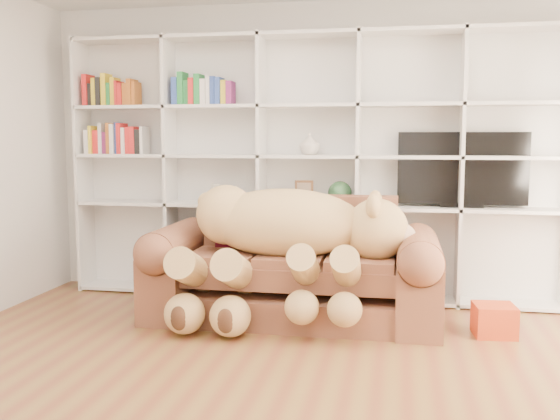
% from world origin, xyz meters
% --- Properties ---
extents(floor, '(5.00, 5.00, 0.00)m').
position_xyz_m(floor, '(0.00, 0.00, 0.00)').
color(floor, brown).
rests_on(floor, ground).
extents(wall_back, '(5.00, 0.02, 2.70)m').
position_xyz_m(wall_back, '(0.00, 2.50, 1.35)').
color(wall_back, white).
rests_on(wall_back, floor).
extents(bookshelf, '(4.43, 0.35, 2.40)m').
position_xyz_m(bookshelf, '(-0.24, 2.36, 1.31)').
color(bookshelf, silver).
rests_on(bookshelf, floor).
extents(sofa, '(2.33, 1.00, 0.98)m').
position_xyz_m(sofa, '(-0.03, 1.65, 0.37)').
color(sofa, brown).
rests_on(sofa, floor).
extents(teddy_bear, '(1.85, 0.99, 1.07)m').
position_xyz_m(teddy_bear, '(-0.07, 1.46, 0.69)').
color(teddy_bear, tan).
rests_on(teddy_bear, sofa).
extents(throw_pillow, '(0.39, 0.23, 0.40)m').
position_xyz_m(throw_pillow, '(-0.53, 1.81, 0.69)').
color(throw_pillow, '#5B0F20').
rests_on(throw_pillow, sofa).
extents(gift_box, '(0.32, 0.30, 0.23)m').
position_xyz_m(gift_box, '(1.52, 1.46, 0.12)').
color(gift_box, '#BC3C19').
rests_on(gift_box, floor).
extents(tv, '(1.10, 0.18, 0.65)m').
position_xyz_m(tv, '(1.34, 2.35, 1.19)').
color(tv, black).
rests_on(tv, bookshelf).
extents(picture_frame, '(0.17, 0.05, 0.21)m').
position_xyz_m(picture_frame, '(-0.05, 2.30, 0.98)').
color(picture_frame, '#54351D').
rests_on(picture_frame, bookshelf).
extents(green_vase, '(0.22, 0.22, 0.22)m').
position_xyz_m(green_vase, '(0.28, 2.30, 0.97)').
color(green_vase, '#2D5832').
rests_on(green_vase, bookshelf).
extents(figurine_tall, '(0.10, 0.10, 0.17)m').
position_xyz_m(figurine_tall, '(-0.88, 2.30, 0.95)').
color(figurine_tall, silver).
rests_on(figurine_tall, bookshelf).
extents(figurine_short, '(0.07, 0.07, 0.11)m').
position_xyz_m(figurine_short, '(-0.81, 2.30, 0.92)').
color(figurine_short, silver).
rests_on(figurine_short, bookshelf).
extents(snow_globe, '(0.12, 0.12, 0.12)m').
position_xyz_m(snow_globe, '(-0.68, 2.30, 0.93)').
color(snow_globe, silver).
rests_on(snow_globe, bookshelf).
extents(shelf_vase, '(0.21, 0.21, 0.19)m').
position_xyz_m(shelf_vase, '(0.00, 2.30, 1.41)').
color(shelf_vase, beige).
rests_on(shelf_vase, bookshelf).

